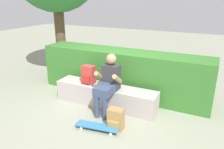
# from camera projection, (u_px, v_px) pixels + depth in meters

# --- Properties ---
(ground_plane) EXTENTS (24.00, 24.00, 0.00)m
(ground_plane) POSITION_uv_depth(u_px,v_px,m) (98.00, 111.00, 4.56)
(ground_plane) COLOR gray
(bench_main) EXTENTS (2.28, 0.46, 0.46)m
(bench_main) POSITION_uv_depth(u_px,v_px,m) (105.00, 96.00, 4.76)
(bench_main) COLOR #AEA3A0
(bench_main) RESTS_ON ground
(person_skater) EXTENTS (0.49, 0.62, 1.21)m
(person_skater) POSITION_uv_depth(u_px,v_px,m) (108.00, 82.00, 4.36)
(person_skater) COLOR #333338
(person_skater) RESTS_ON ground
(skateboard_near_person) EXTENTS (0.82, 0.31, 0.09)m
(skateboard_near_person) POSITION_uv_depth(u_px,v_px,m) (97.00, 126.00, 3.90)
(skateboard_near_person) COLOR teal
(skateboard_near_person) RESTS_ON ground
(backpack_on_bench) EXTENTS (0.28, 0.23, 0.40)m
(backpack_on_bench) POSITION_uv_depth(u_px,v_px,m) (88.00, 75.00, 4.78)
(backpack_on_bench) COLOR #B23833
(backpack_on_bench) RESTS_ON bench_main
(backpack_on_ground) EXTENTS (0.28, 0.23, 0.40)m
(backpack_on_ground) POSITION_uv_depth(u_px,v_px,m) (116.00, 120.00, 3.89)
(backpack_on_ground) COLOR #A37A47
(backpack_on_ground) RESTS_ON ground
(hedge_row) EXTENTS (4.11, 0.72, 1.08)m
(hedge_row) POSITION_uv_depth(u_px,v_px,m) (122.00, 73.00, 5.26)
(hedge_row) COLOR #35722A
(hedge_row) RESTS_ON ground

